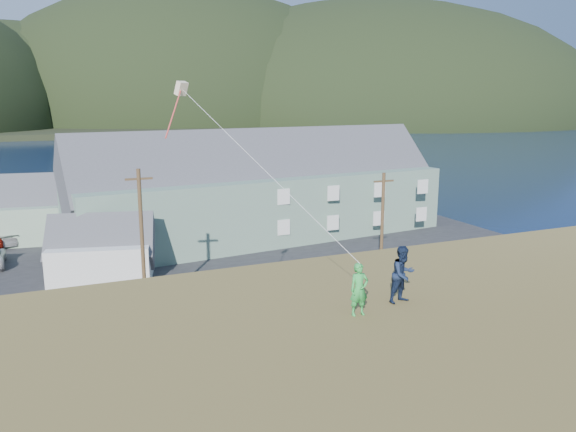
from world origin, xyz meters
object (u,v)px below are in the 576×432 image
object	(u,v)px
kite_flyer_green	(359,289)
kite_flyer_navy	(403,274)
wharf	(49,209)
shed_white	(102,250)
shed_palegreen_far	(30,210)
lodge	(263,188)

from	to	relation	value
kite_flyer_green	kite_flyer_navy	size ratio (longest dim) A/B	0.87
wharf	shed_white	size ratio (longest dim) A/B	3.01
shed_white	shed_palegreen_far	xyz separation A→B (m)	(-5.17, 15.58, 0.62)
wharf	kite_flyer_navy	size ratio (longest dim) A/B	14.37
shed_palegreen_far	kite_flyer_navy	world-z (taller)	kite_flyer_navy
shed_palegreen_far	kite_flyer_navy	size ratio (longest dim) A/B	6.84
lodge	kite_flyer_navy	xyz separation A→B (m)	(-9.14, -36.70, 3.16)
wharf	kite_flyer_navy	world-z (taller)	kite_flyer_navy
lodge	kite_flyer_green	size ratio (longest dim) A/B	23.78
lodge	wharf	bearing A→B (deg)	126.14
lodge	shed_white	xyz separation A→B (m)	(-15.87, -7.91, -2.59)
shed_white	kite_flyer_navy	world-z (taller)	kite_flyer_navy
lodge	kite_flyer_navy	size ratio (longest dim) A/B	20.74
kite_flyer_navy	shed_white	bearing A→B (deg)	92.59
wharf	shed_palegreen_far	size ratio (longest dim) A/B	2.10
wharf	lodge	world-z (taller)	lodge
wharf	shed_palegreen_far	bearing A→B (deg)	-96.48
lodge	shed_white	distance (m)	17.92
kite_flyer_green	wharf	bearing A→B (deg)	101.81
shed_white	kite_flyer_navy	xyz separation A→B (m)	(6.74, -28.78, 5.75)
shed_white	kite_flyer_green	bearing A→B (deg)	-67.00
shed_white	kite_flyer_green	distance (m)	30.13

